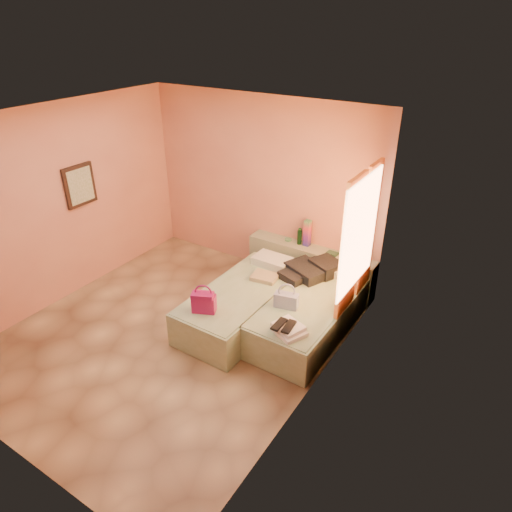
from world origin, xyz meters
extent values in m
plane|color=tan|center=(0.00, 0.00, 0.00)|extent=(4.50, 4.50, 0.00)
cube|color=tan|center=(0.00, 2.25, 1.40)|extent=(4.00, 0.02, 2.80)
cube|color=tan|center=(-2.00, 0.00, 1.40)|extent=(0.02, 4.50, 2.80)
cube|color=tan|center=(2.00, 0.00, 1.40)|extent=(0.02, 4.50, 2.80)
cube|color=white|center=(0.00, 0.00, 2.80)|extent=(4.00, 4.50, 0.02)
cube|color=#FFD79E|center=(1.98, 1.25, 1.50)|extent=(0.02, 1.10, 1.40)
cube|color=orange|center=(1.94, 1.10, 1.15)|extent=(0.05, 0.55, 2.20)
cube|color=orange|center=(1.94, 1.70, 1.15)|extent=(0.05, 0.45, 2.20)
cube|color=black|center=(-1.97, 0.40, 1.60)|extent=(0.04, 0.50, 0.60)
cube|color=gold|center=(1.55, 2.22, 1.45)|extent=(0.25, 0.04, 0.30)
cube|color=gray|center=(0.98, 2.10, 0.33)|extent=(2.05, 0.30, 0.65)
cube|color=#A2BE99|center=(0.60, 0.78, 0.25)|extent=(0.93, 2.01, 0.50)
cube|color=#A2BE99|center=(1.50, 1.05, 0.25)|extent=(0.93, 2.01, 0.50)
cylinder|color=#163D1C|center=(0.75, 2.13, 0.78)|extent=(0.07, 0.07, 0.25)
cube|color=#A1135E|center=(0.87, 2.15, 0.86)|extent=(0.10, 0.10, 0.42)
cylinder|color=#48855B|center=(0.55, 2.14, 0.66)|extent=(0.12, 0.12, 0.03)
cube|color=#264732|center=(1.33, 2.09, 0.66)|extent=(0.17, 0.13, 0.03)
cube|color=silver|center=(1.71, 2.10, 0.79)|extent=(0.25, 0.25, 0.27)
cube|color=#A1135E|center=(0.48, 0.10, 0.64)|extent=(0.33, 0.27, 0.27)
cube|color=tan|center=(0.72, 1.17, 0.53)|extent=(0.39, 0.33, 0.06)
cube|color=black|center=(1.22, 1.58, 0.59)|extent=(0.80, 0.80, 0.19)
cube|color=#3E5095|center=(1.31, 0.73, 0.60)|extent=(0.32, 0.20, 0.19)
cube|color=silver|center=(1.60, 0.27, 0.55)|extent=(0.44, 0.41, 0.10)
cube|color=black|center=(1.55, 0.23, 0.61)|extent=(0.19, 0.26, 0.03)
camera|label=1|loc=(3.56, -3.54, 3.85)|focal=32.00mm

